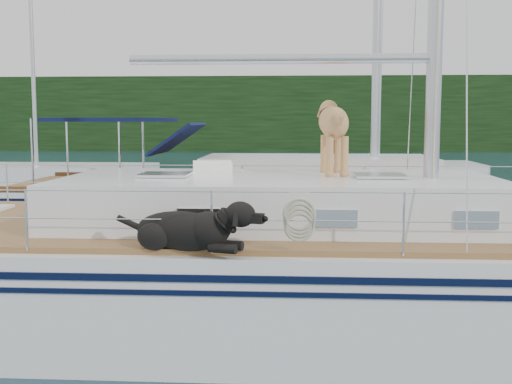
{
  "coord_description": "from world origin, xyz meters",
  "views": [
    {
      "loc": [
        0.99,
        -7.71,
        2.49
      ],
      "look_at": [
        0.5,
        0.2,
        1.6
      ],
      "focal_mm": 45.0,
      "sensor_mm": 36.0,
      "label": 1
    }
  ],
  "objects": [
    {
      "name": "ground",
      "position": [
        0.0,
        0.0,
        0.0
      ],
      "size": [
        120.0,
        120.0,
        0.0
      ],
      "primitive_type": "plane",
      "color": "black",
      "rests_on": "ground"
    },
    {
      "name": "tree_line",
      "position": [
        0.0,
        45.0,
        3.0
      ],
      "size": [
        90.0,
        3.0,
        6.0
      ],
      "primitive_type": "cube",
      "color": "black",
      "rests_on": "ground"
    },
    {
      "name": "shore_bank",
      "position": [
        0.0,
        46.2,
        0.6
      ],
      "size": [
        92.0,
        1.0,
        1.2
      ],
      "primitive_type": "cube",
      "color": "#595147",
      "rests_on": "ground"
    },
    {
      "name": "main_sailboat",
      "position": [
        0.1,
        -0.0,
        0.68
      ],
      "size": [
        12.0,
        3.96,
        14.01
      ],
      "color": "white",
      "rests_on": "ground"
    },
    {
      "name": "neighbor_sailboat",
      "position": [
        0.36,
        5.99,
        0.63
      ],
      "size": [
        11.0,
        3.5,
        13.3
      ],
      "color": "white",
      "rests_on": "ground"
    },
    {
      "name": "bg_boat_west",
      "position": [
        -8.0,
        14.0,
        0.45
      ],
      "size": [
        8.0,
        3.0,
        11.65
      ],
      "color": "white",
      "rests_on": "ground"
    },
    {
      "name": "bg_boat_center",
      "position": [
        4.0,
        16.0,
        0.45
      ],
      "size": [
        7.2,
        3.0,
        11.65
      ],
      "color": "white",
      "rests_on": "ground"
    }
  ]
}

